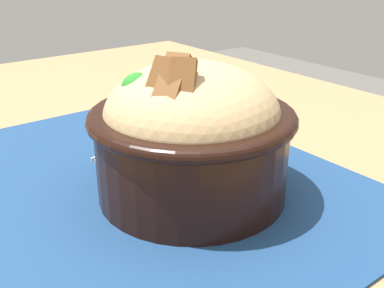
{
  "coord_description": "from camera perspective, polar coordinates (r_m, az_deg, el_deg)",
  "views": [
    {
      "loc": [
        -0.37,
        0.22,
        0.92
      ],
      "look_at": [
        -0.06,
        -0.01,
        0.76
      ],
      "focal_mm": 43.29,
      "sensor_mm": 36.0,
      "label": 1
    }
  ],
  "objects": [
    {
      "name": "fork",
      "position": [
        0.54,
        -7.02,
        -0.34
      ],
      "size": [
        0.04,
        0.12,
        0.0
      ],
      "color": "#B4B4B4",
      "rests_on": "placemat"
    },
    {
      "name": "table",
      "position": [
        0.51,
        -5.45,
        -10.03
      ],
      "size": [
        1.19,
        0.89,
        0.7
      ],
      "color": "#99754C",
      "rests_on": "ground_plane"
    },
    {
      "name": "bowl",
      "position": [
        0.41,
        -0.06,
        1.37
      ],
      "size": [
        0.18,
        0.18,
        0.14
      ],
      "color": "black",
      "rests_on": "placemat"
    },
    {
      "name": "placemat",
      "position": [
        0.47,
        -4.75,
        -4.02
      ],
      "size": [
        0.46,
        0.35,
        0.0
      ],
      "primitive_type": "cube",
      "rotation": [
        0.0,
        0.0,
        -0.0
      ],
      "color": "navy",
      "rests_on": "table"
    }
  ]
}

